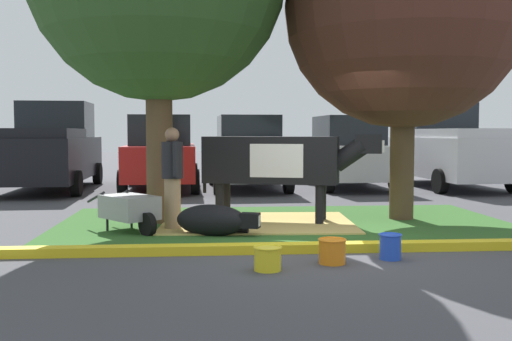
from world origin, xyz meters
The scene contains 17 objects.
ground_plane centered at (0.00, 0.00, 0.00)m, with size 80.00×80.00×0.00m, color #424247.
grass_island centered at (-0.25, 2.04, 0.01)m, with size 7.69×4.50×0.02m, color #2D5B23.
curb_yellow centered at (-0.25, -0.36, 0.06)m, with size 8.89×0.24×0.12m, color yellow.
hay_bedding centered at (-0.72, 2.06, 0.03)m, with size 3.20×2.40×0.04m, color tan.
shade_tree_right centered at (1.89, 2.39, 3.73)m, with size 4.23×4.23×5.86m.
cow_holstein centered at (-0.36, 2.22, 1.08)m, with size 3.06×1.32×1.53m.
calf_lying centered at (-1.48, 0.96, 0.24)m, with size 1.33×0.81×0.48m.
person_handler centered at (-2.12, 1.51, 0.88)m, with size 0.34×0.51×1.64m.
wheelbarrow centered at (-2.77, 1.38, 0.39)m, with size 1.28×1.42×0.63m.
bucket_yellow centered at (-0.90, -1.34, 0.14)m, with size 0.33×0.33×0.28m.
bucket_orange centered at (-0.10, -1.05, 0.16)m, with size 0.34×0.34×0.30m.
bucket_blue centered at (0.67, -0.87, 0.17)m, with size 0.29×0.29×0.32m.
pickup_truck_black centered at (-5.81, 8.65, 1.11)m, with size 2.36×5.46×2.42m.
sedan_red centered at (-2.82, 8.47, 0.98)m, with size 2.14×4.46×2.02m.
sedan_blue centered at (-0.45, 8.45, 0.98)m, with size 2.14×4.46×2.02m.
sedan_silver centered at (2.39, 8.58, 0.98)m, with size 2.14×4.46×2.02m.
pickup_truck_maroon centered at (5.28, 8.59, 1.11)m, with size 2.36×5.46×2.42m.
Camera 1 is at (-1.58, -7.98, 1.57)m, focal length 41.89 mm.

